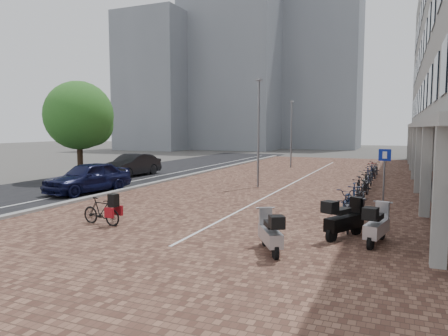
% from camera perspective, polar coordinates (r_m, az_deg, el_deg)
% --- Properties ---
extents(ground, '(140.00, 140.00, 0.00)m').
position_cam_1_polar(ground, '(15.22, -8.90, -6.90)').
color(ground, '#474442').
rests_on(ground, ground).
extents(plaza_brick, '(14.50, 42.00, 0.04)m').
position_cam_1_polar(plaza_brick, '(25.51, 9.43, -1.85)').
color(plaza_brick, brown).
rests_on(plaza_brick, ground).
extents(street_asphalt, '(8.00, 50.00, 0.03)m').
position_cam_1_polar(street_asphalt, '(30.02, -11.44, -0.79)').
color(street_asphalt, black).
rests_on(street_asphalt, ground).
extents(curb, '(0.35, 42.00, 0.14)m').
position_cam_1_polar(curb, '(28.00, -4.84, -1.02)').
color(curb, gray).
rests_on(curb, ground).
extents(lane_line, '(0.12, 44.00, 0.00)m').
position_cam_1_polar(lane_line, '(28.94, -8.17, -0.94)').
color(lane_line, white).
rests_on(lane_line, street_asphalt).
extents(parking_line, '(0.10, 30.00, 0.00)m').
position_cam_1_polar(parking_line, '(25.46, 9.87, -1.82)').
color(parking_line, white).
rests_on(parking_line, plaza_brick).
extents(bg_towers, '(33.00, 23.00, 32.00)m').
position_cam_1_polar(bg_towers, '(66.30, 3.15, 14.83)').
color(bg_towers, gray).
rests_on(bg_towers, ground).
extents(car_navy, '(2.63, 4.83, 1.56)m').
position_cam_1_polar(car_navy, '(21.96, -18.16, -1.22)').
color(car_navy, black).
rests_on(car_navy, ground).
extents(car_dark, '(1.90, 4.67, 1.51)m').
position_cam_1_polar(car_dark, '(28.62, -12.52, 0.39)').
color(car_dark, black).
rests_on(car_dark, ground).
extents(hero_bike, '(1.59, 0.56, 1.10)m').
position_cam_1_polar(hero_bike, '(14.57, -16.51, -5.66)').
color(hero_bike, black).
rests_on(hero_bike, ground).
extents(scooter_front, '(0.86, 1.78, 1.18)m').
position_cam_1_polar(scooter_front, '(12.37, 20.24, -7.28)').
color(scooter_front, silver).
rests_on(scooter_front, ground).
extents(scooter_mid, '(1.29, 1.82, 1.21)m').
position_cam_1_polar(scooter_mid, '(12.73, 16.18, -6.72)').
color(scooter_mid, black).
rests_on(scooter_mid, ground).
extents(scooter_back, '(1.27, 1.68, 1.13)m').
position_cam_1_polar(scooter_back, '(10.99, 6.37, -8.70)').
color(scooter_back, '#ABACB0').
rests_on(scooter_back, ground).
extents(parking_sign, '(0.50, 0.11, 2.37)m').
position_cam_1_polar(parking_sign, '(18.75, 21.16, 0.03)').
color(parking_sign, slate).
rests_on(parking_sign, ground).
extents(lamp_near, '(0.12, 0.12, 5.82)m').
position_cam_1_polar(lamp_near, '(22.60, 4.74, 4.63)').
color(lamp_near, slate).
rests_on(lamp_near, ground).
extents(lamp_far, '(0.12, 0.12, 5.39)m').
position_cam_1_polar(lamp_far, '(34.31, 9.21, 4.53)').
color(lamp_far, gray).
rests_on(lamp_far, ground).
extents(street_tree, '(4.21, 4.21, 6.13)m').
position_cam_1_polar(street_tree, '(27.26, -19.00, 6.58)').
color(street_tree, '#382619').
rests_on(street_tree, ground).
extents(bike_row, '(1.18, 18.13, 1.05)m').
position_cam_1_polar(bike_row, '(21.88, 18.87, -1.95)').
color(bike_row, black).
rests_on(bike_row, ground).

